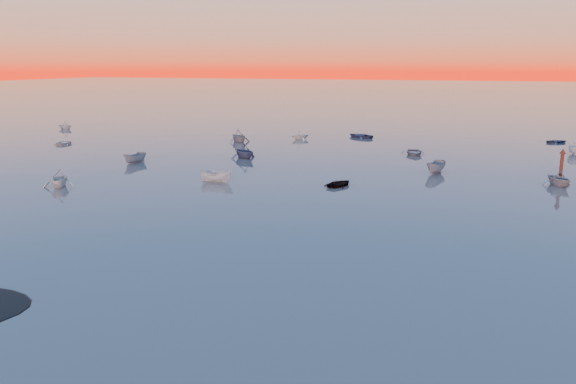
% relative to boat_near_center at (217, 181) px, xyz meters
% --- Properties ---
extents(ground, '(600.00, 600.00, 0.00)m').
position_rel_boat_near_center_xyz_m(ground, '(11.98, 63.62, 0.00)').
color(ground, '#605750').
rests_on(ground, ground).
extents(moored_fleet, '(124.00, 58.00, 1.20)m').
position_rel_boat_near_center_xyz_m(moored_fleet, '(11.98, 16.62, 0.00)').
color(moored_fleet, white).
rests_on(moored_fleet, ground).
extents(boat_near_center, '(1.90, 3.79, 1.27)m').
position_rel_boat_near_center_xyz_m(boat_near_center, '(0.00, 0.00, 0.00)').
color(boat_near_center, white).
rests_on(boat_near_center, ground).
extents(boat_near_right, '(4.11, 3.33, 1.32)m').
position_rel_boat_near_center_xyz_m(boat_near_right, '(34.69, 9.04, 0.00)').
color(boat_near_right, gray).
rests_on(boat_near_right, ground).
extents(channel_marker, '(1.00, 1.00, 3.56)m').
position_rel_boat_near_center_xyz_m(channel_marker, '(35.28, 12.25, 1.41)').
color(channel_marker, '#4F1B11').
rests_on(channel_marker, ground).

